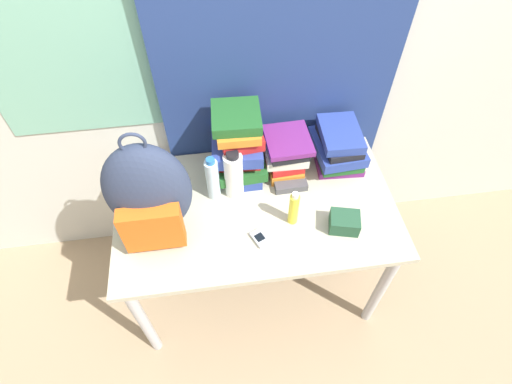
# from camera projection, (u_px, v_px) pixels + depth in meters

# --- Properties ---
(ground_plane) EXTENTS (12.00, 12.00, 0.00)m
(ground_plane) POSITION_uv_depth(u_px,v_px,m) (266.00, 340.00, 2.13)
(ground_plane) COLOR #9E8466
(wall_back) EXTENTS (6.00, 0.06, 2.50)m
(wall_back) POSITION_uv_depth(u_px,v_px,m) (240.00, 44.00, 1.66)
(wall_back) COLOR beige
(wall_back) RESTS_ON ground_plane
(curtain_blue) EXTENTS (1.07, 0.04, 2.50)m
(curtain_blue) POSITION_uv_depth(u_px,v_px,m) (280.00, 49.00, 1.64)
(curtain_blue) COLOR navy
(curtain_blue) RESTS_ON ground_plane
(desk) EXTENTS (1.25, 0.73, 0.72)m
(desk) POSITION_uv_depth(u_px,v_px,m) (256.00, 217.00, 1.86)
(desk) COLOR #B7B299
(desk) RESTS_ON ground_plane
(backpack) EXTENTS (0.34, 0.24, 0.54)m
(backpack) POSITION_uv_depth(u_px,v_px,m) (149.00, 194.00, 1.54)
(backpack) COLOR #2D3851
(backpack) RESTS_ON desk
(book_stack_left) EXTENTS (0.24, 0.29, 0.36)m
(book_stack_left) POSITION_uv_depth(u_px,v_px,m) (239.00, 145.00, 1.79)
(book_stack_left) COLOR navy
(book_stack_left) RESTS_ON desk
(book_stack_center) EXTENTS (0.21, 0.25, 0.20)m
(book_stack_center) POSITION_uv_depth(u_px,v_px,m) (285.00, 152.00, 1.86)
(book_stack_center) COLOR orange
(book_stack_center) RESTS_ON desk
(book_stack_right) EXTENTS (0.24, 0.29, 0.21)m
(book_stack_right) POSITION_uv_depth(u_px,v_px,m) (338.00, 147.00, 1.88)
(book_stack_right) COLOR #6B2370
(book_stack_right) RESTS_ON desk
(water_bottle) EXTENTS (0.06, 0.06, 0.24)m
(water_bottle) POSITION_uv_depth(u_px,v_px,m) (213.00, 179.00, 1.74)
(water_bottle) COLOR silver
(water_bottle) RESTS_ON desk
(sports_bottle) EXTENTS (0.08, 0.08, 0.26)m
(sports_bottle) POSITION_uv_depth(u_px,v_px,m) (234.00, 175.00, 1.75)
(sports_bottle) COLOR white
(sports_bottle) RESTS_ON desk
(sunscreen_bottle) EXTENTS (0.04, 0.04, 0.19)m
(sunscreen_bottle) POSITION_uv_depth(u_px,v_px,m) (294.00, 209.00, 1.67)
(sunscreen_bottle) COLOR yellow
(sunscreen_bottle) RESTS_ON desk
(cell_phone) EXTENTS (0.08, 0.10, 0.02)m
(cell_phone) POSITION_uv_depth(u_px,v_px,m) (260.00, 238.00, 1.68)
(cell_phone) COLOR #B7BCC6
(cell_phone) RESTS_ON desk
(sunglasses_case) EXTENTS (0.15, 0.06, 0.04)m
(sunglasses_case) POSITION_uv_depth(u_px,v_px,m) (291.00, 186.00, 1.84)
(sunglasses_case) COLOR #47474C
(sunglasses_case) RESTS_ON desk
(camera_pouch) EXTENTS (0.14, 0.13, 0.07)m
(camera_pouch) POSITION_uv_depth(u_px,v_px,m) (344.00, 222.00, 1.69)
(camera_pouch) COLOR #234C33
(camera_pouch) RESTS_ON desk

